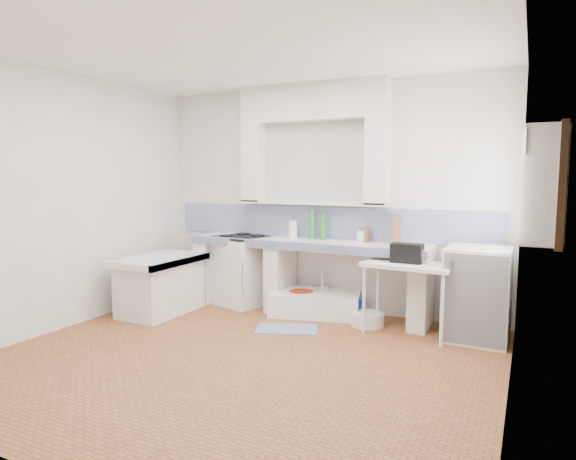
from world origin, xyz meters
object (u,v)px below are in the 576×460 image
at_px(stove, 242,271).
at_px(sink, 315,304).
at_px(side_table, 408,299).
at_px(fridge, 478,294).

distance_m(stove, sink, 1.11).
height_order(stove, side_table, stove).
distance_m(stove, side_table, 2.25).
relative_size(sink, side_table, 1.16).
bearing_deg(stove, fridge, 13.93).
xyz_separation_m(stove, fridge, (2.91, -0.15, 0.04)).
bearing_deg(side_table, sink, 172.78).
bearing_deg(side_table, stove, 177.35).
distance_m(sink, fridge, 1.88).
height_order(stove, fridge, fridge).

